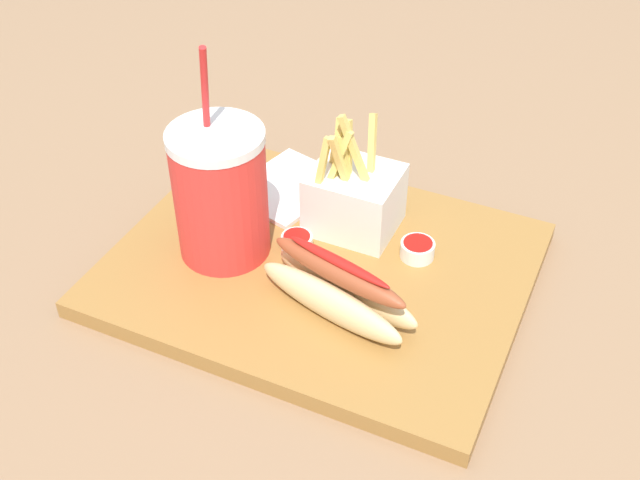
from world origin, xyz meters
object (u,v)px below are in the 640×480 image
napkin_stack (288,187)px  ketchup_cup_1 (417,249)px  soda_cup (220,193)px  ketchup_cup_2 (297,242)px  fries_basket (354,198)px  hot_dog_1 (338,290)px

napkin_stack → ketchup_cup_1: bearing=164.0°
soda_cup → ketchup_cup_2: bearing=-158.1°
napkin_stack → fries_basket: bearing=161.8°
fries_basket → hot_dog_1: bearing=106.5°
soda_cup → ketchup_cup_1: (-0.19, -0.07, -0.06)m
fries_basket → hot_dog_1: (-0.04, 0.13, -0.01)m
ketchup_cup_1 → napkin_stack: size_ratio=0.30×
fries_basket → soda_cup: bearing=40.5°
soda_cup → fries_basket: bearing=-139.5°
hot_dog_1 → ketchup_cup_2: bearing=-40.2°
fries_basket → ketchup_cup_1: (-0.08, 0.02, -0.03)m
soda_cup → fries_basket: size_ratio=1.67×
napkin_stack → soda_cup: bearing=84.6°
ketchup_cup_1 → napkin_stack: 0.19m
fries_basket → ketchup_cup_2: bearing=59.7°
ketchup_cup_1 → napkin_stack: bearing=-16.0°
hot_dog_1 → napkin_stack: (0.14, -0.16, -0.02)m
soda_cup → napkin_stack: (-0.01, -0.13, -0.07)m
soda_cup → fries_basket: soda_cup is taller
ketchup_cup_2 → napkin_stack: bearing=-58.2°
hot_dog_1 → napkin_stack: bearing=-49.8°
hot_dog_1 → ketchup_cup_1: size_ratio=4.80×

